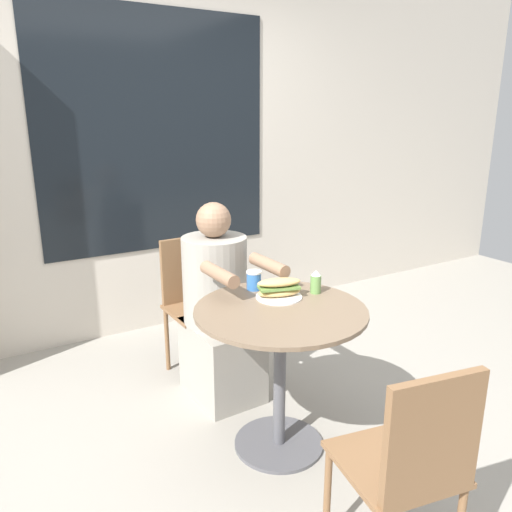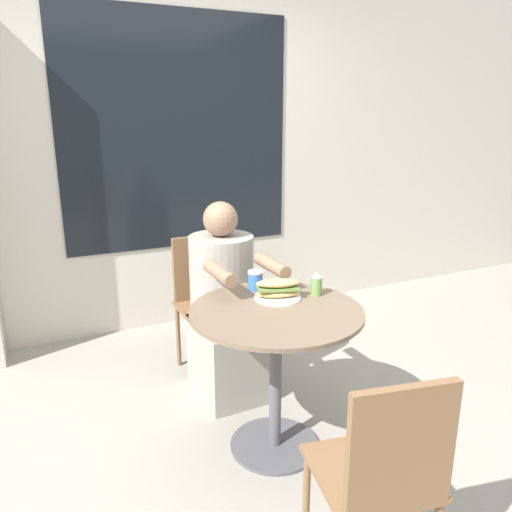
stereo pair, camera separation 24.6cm
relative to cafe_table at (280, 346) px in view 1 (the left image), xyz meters
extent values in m
plane|color=gray|center=(0.00, 0.00, -0.55)|extent=(8.00, 8.00, 0.00)
cube|color=beige|center=(0.00, 1.78, 0.85)|extent=(8.00, 0.08, 2.80)
cube|color=black|center=(0.07, 1.74, 0.93)|extent=(1.72, 0.01, 1.70)
cylinder|color=brown|center=(0.00, 0.00, 0.18)|extent=(0.82, 0.82, 0.02)
cylinder|color=#515156|center=(0.00, 0.00, -0.18)|extent=(0.06, 0.06, 0.71)
cylinder|color=#515156|center=(0.00, 0.00, -0.54)|extent=(0.45, 0.45, 0.02)
cube|color=brown|center=(-0.03, 0.86, -0.11)|extent=(0.39, 0.39, 0.02)
cube|color=brown|center=(-0.03, 1.04, 0.11)|extent=(0.35, 0.04, 0.42)
cylinder|color=brown|center=(0.14, 0.70, -0.34)|extent=(0.03, 0.03, 0.43)
cylinder|color=brown|center=(-0.19, 0.69, -0.34)|extent=(0.03, 0.03, 0.43)
cylinder|color=brown|center=(0.13, 1.03, -0.34)|extent=(0.03, 0.03, 0.43)
cylinder|color=brown|center=(-0.20, 1.02, -0.34)|extent=(0.03, 0.03, 0.43)
cube|color=gray|center=(-0.02, 0.57, -0.33)|extent=(0.37, 0.47, 0.45)
cylinder|color=gray|center=(-0.03, 0.64, 0.15)|extent=(0.37, 0.37, 0.50)
sphere|color=#8E6B51|center=(-0.03, 0.64, 0.50)|extent=(0.20, 0.20, 0.20)
cylinder|color=#8E6B51|center=(0.13, 0.31, 0.30)|extent=(0.08, 0.30, 0.07)
cylinder|color=#8E6B51|center=(-0.16, 0.31, 0.30)|extent=(0.08, 0.30, 0.07)
cube|color=brown|center=(-0.04, -0.78, -0.11)|extent=(0.44, 0.44, 0.02)
cube|color=brown|center=(-0.07, -0.95, 0.11)|extent=(0.35, 0.10, 0.42)
cylinder|color=brown|center=(-0.17, -0.59, -0.34)|extent=(0.03, 0.03, 0.43)
cylinder|color=brown|center=(0.16, -0.65, -0.34)|extent=(0.03, 0.03, 0.43)
cylinder|color=white|center=(0.07, 0.12, 0.20)|extent=(0.23, 0.23, 0.01)
ellipsoid|color=tan|center=(0.07, 0.12, 0.22)|extent=(0.23, 0.14, 0.04)
cube|color=olive|center=(0.07, 0.12, 0.25)|extent=(0.22, 0.14, 0.01)
ellipsoid|color=tan|center=(0.07, 0.12, 0.27)|extent=(0.23, 0.14, 0.04)
cylinder|color=#336BB7|center=(0.03, 0.29, 0.24)|extent=(0.07, 0.07, 0.09)
cylinder|color=white|center=(0.03, 0.29, 0.29)|extent=(0.08, 0.08, 0.01)
cylinder|color=#66934C|center=(0.27, 0.09, 0.24)|extent=(0.05, 0.05, 0.09)
cone|color=white|center=(0.27, 0.09, 0.30)|extent=(0.05, 0.05, 0.03)
camera|label=1|loc=(-1.21, -1.81, 1.07)|focal=35.00mm
camera|label=2|loc=(-0.99, -1.92, 1.07)|focal=35.00mm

